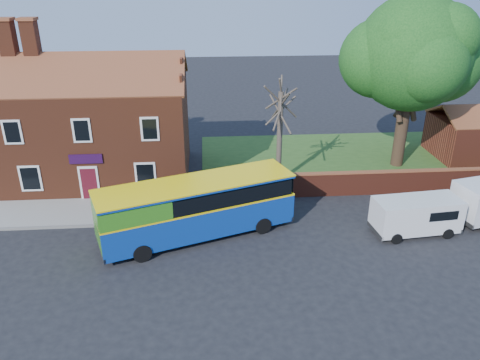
{
  "coord_description": "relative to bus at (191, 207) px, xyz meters",
  "views": [
    {
      "loc": [
        0.4,
        -19.62,
        13.35
      ],
      "look_at": [
        2.24,
        5.0,
        2.18
      ],
      "focal_mm": 35.0,
      "sensor_mm": 36.0,
      "label": 1
    }
  ],
  "objects": [
    {
      "name": "pavement",
      "position": [
        -6.43,
        3.23,
        -1.76
      ],
      "size": [
        18.0,
        3.5,
        0.12
      ],
      "primitive_type": "cube",
      "color": "gray",
      "rests_on": "ground"
    },
    {
      "name": "bus",
      "position": [
        0.0,
        0.0,
        0.0
      ],
      "size": [
        10.79,
        6.06,
        3.2
      ],
      "rotation": [
        0.0,
        0.0,
        0.35
      ],
      "color": "#0E3A9B",
      "rests_on": "ground"
    },
    {
      "name": "van_near",
      "position": [
        12.24,
        -0.5,
        -0.67
      ],
      "size": [
        4.83,
        2.31,
        2.05
      ],
      "rotation": [
        0.0,
        0.0,
        0.1
      ],
      "color": "white",
      "rests_on": "ground"
    },
    {
      "name": "kerb",
      "position": [
        -6.43,
        1.48,
        -1.75
      ],
      "size": [
        18.0,
        0.15,
        0.14
      ],
      "primitive_type": "cube",
      "color": "slate",
      "rests_on": "ground"
    },
    {
      "name": "ground",
      "position": [
        0.57,
        -2.52,
        -1.82
      ],
      "size": [
        120.0,
        120.0,
        0.0
      ],
      "primitive_type": "plane",
      "color": "black",
      "rests_on": "ground"
    },
    {
      "name": "grass_strip",
      "position": [
        13.57,
        10.48,
        -1.8
      ],
      "size": [
        26.0,
        12.0,
        0.04
      ],
      "primitive_type": "cube",
      "color": "#426B28",
      "rests_on": "ground"
    },
    {
      "name": "boundary_wall",
      "position": [
        13.57,
        4.48,
        -1.0
      ],
      "size": [
        22.0,
        0.38,
        1.6
      ],
      "color": "maroon",
      "rests_on": "ground"
    },
    {
      "name": "large_tree",
      "position": [
        15.11,
        9.38,
        6.08
      ],
      "size": [
        9.89,
        7.82,
        12.06
      ],
      "color": "black",
      "rests_on": "ground"
    },
    {
      "name": "shop_building",
      "position": [
        -6.45,
        8.98,
        1.6
      ],
      "size": [
        12.3,
        8.13,
        10.5
      ],
      "color": "brown",
      "rests_on": "ground"
    },
    {
      "name": "bare_tree",
      "position": [
        5.74,
        6.71,
        1.71
      ],
      "size": [
        2.58,
        3.07,
        6.88
      ],
      "color": "#4C4238",
      "rests_on": "ground"
    }
  ]
}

